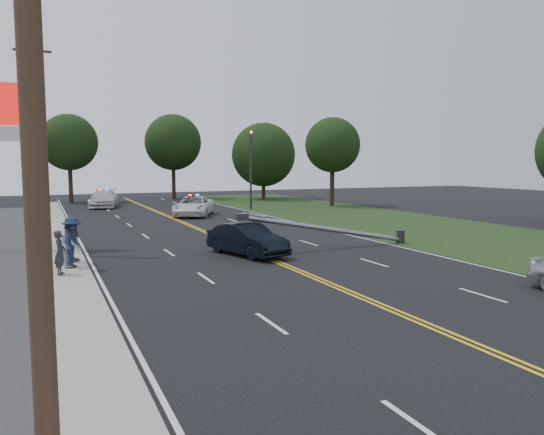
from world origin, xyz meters
name	(u,v)px	position (x,y,z in m)	size (l,w,h in m)	color
ground	(350,293)	(0.00, 0.00, 0.00)	(120.00, 120.00, 0.00)	black
sidewalk	(62,259)	(-8.40, 10.00, 0.06)	(1.80, 70.00, 0.12)	#9D998E
grass_verge	(453,233)	(13.50, 10.00, 0.01)	(12.00, 80.00, 0.01)	black
centerline_yellow	(243,247)	(0.00, 10.00, 0.01)	(0.36, 80.00, 0.00)	gold
pylon_sign	(6,125)	(-10.50, 14.00, 6.00)	(3.20, 0.35, 8.00)	gray
traffic_signal	(251,163)	(8.30, 30.00, 4.21)	(0.28, 0.41, 7.05)	#2D2D30
fallen_streetlight	(336,230)	(4.19, 8.00, 0.92)	(9.36, 0.44, 1.91)	#2D2D30
utility_pole_near	(31,87)	(-9.20, -8.00, 5.08)	(1.60, 0.28, 10.00)	#382619
utility_pole_mid	(37,144)	(-9.20, 12.00, 5.08)	(1.60, 0.28, 10.00)	#382619
utility_pole_far	(37,152)	(-9.20, 34.00, 5.08)	(1.60, 0.28, 10.00)	#382619
tree_6	(69,142)	(-6.13, 45.38, 6.30)	(5.91, 5.91, 9.27)	black
tree_7	(173,142)	(5.14, 46.45, 6.50)	(6.45, 6.45, 9.74)	black
tree_8	(263,155)	(14.41, 41.59, 5.07)	(7.26, 7.26, 8.71)	black
tree_9	(333,145)	(16.72, 29.97, 5.86)	(5.27, 5.27, 8.52)	black
crashed_sedan	(247,239)	(-0.57, 7.90, 0.73)	(1.55, 4.44, 1.46)	black
emergency_a	(194,206)	(1.98, 26.27, 0.77)	(2.57, 5.57, 1.55)	white
emergency_b	(104,199)	(-3.67, 37.27, 0.82)	(2.30, 5.66, 1.64)	silver
bystander_a	(60,253)	(-8.58, 6.20, 0.94)	(0.60, 0.39, 1.65)	#292A31
bystander_b	(70,245)	(-8.14, 7.66, 1.00)	(0.85, 0.67, 1.76)	#B8B8BD
bystander_c	(72,242)	(-8.08, 7.48, 1.13)	(1.30, 0.75, 2.01)	#1C2546
bystander_d	(72,238)	(-8.04, 8.73, 1.12)	(1.17, 0.49, 1.99)	#5F4E4C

